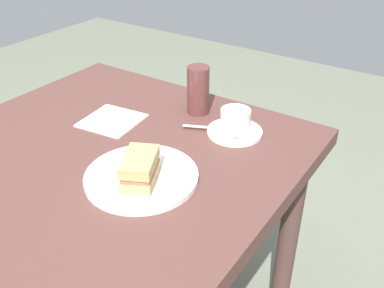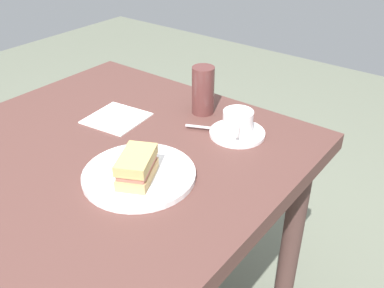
{
  "view_description": "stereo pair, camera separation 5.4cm",
  "coord_description": "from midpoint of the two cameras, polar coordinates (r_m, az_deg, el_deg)",
  "views": [
    {
      "loc": [
        0.52,
        0.69,
        1.33
      ],
      "look_at": [
        -0.21,
        0.19,
        0.79
      ],
      "focal_mm": 40.18,
      "sensor_mm": 36.0,
      "label": 1
    },
    {
      "loc": [
        0.49,
        0.73,
        1.33
      ],
      "look_at": [
        -0.21,
        0.19,
        0.79
      ],
      "focal_mm": 40.18,
      "sensor_mm": 36.0,
      "label": 2
    }
  ],
  "objects": [
    {
      "name": "dining_table",
      "position": [
        1.1,
        -16.22,
        -7.6
      ],
      "size": [
        1.09,
        0.9,
        0.76
      ],
      "color": "#52322C",
      "rests_on": "ground_plane"
    },
    {
      "name": "spoon",
      "position": [
        1.15,
        0.63,
        2.24
      ],
      "size": [
        0.05,
        0.09,
        0.01
      ],
      "color": "silver",
      "rests_on": "coffee_saucer"
    },
    {
      "name": "napkin",
      "position": [
        1.23,
        -11.82,
        3.06
      ],
      "size": [
        0.17,
        0.17,
        0.0
      ],
      "primitive_type": "cube",
      "rotation": [
        0.0,
        0.0,
        0.12
      ],
      "color": "white",
      "rests_on": "dining_table"
    },
    {
      "name": "sandwich_front",
      "position": [
        0.94,
        -8.58,
        -3.29
      ],
      "size": [
        0.13,
        0.11,
        0.06
      ],
      "color": "tan",
      "rests_on": "sandwich_plate"
    },
    {
      "name": "coffee_saucer",
      "position": [
        1.15,
        4.33,
        1.61
      ],
      "size": [
        0.15,
        0.15,
        0.01
      ],
      "primitive_type": "cylinder",
      "color": "white",
      "rests_on": "dining_table"
    },
    {
      "name": "coffee_cup",
      "position": [
        1.13,
        4.4,
        3.19
      ],
      "size": [
        0.1,
        0.08,
        0.06
      ],
      "color": "white",
      "rests_on": "coffee_saucer"
    },
    {
      "name": "sandwich_plate",
      "position": [
        0.98,
        -8.31,
        -4.34
      ],
      "size": [
        0.26,
        0.26,
        0.01
      ],
      "primitive_type": "cylinder",
      "color": "white",
      "rests_on": "dining_table"
    },
    {
      "name": "drinking_glass",
      "position": [
        1.23,
        -0.46,
        7.15
      ],
      "size": [
        0.06,
        0.06,
        0.14
      ],
      "primitive_type": "cylinder",
      "color": "#572D2A",
      "rests_on": "dining_table"
    }
  ]
}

